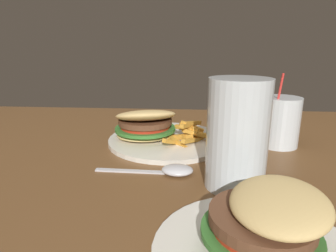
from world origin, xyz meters
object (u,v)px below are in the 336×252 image
at_px(meal_plate_far, 263,235).
at_px(spoon, 173,170).
at_px(juice_glass, 279,124).
at_px(meal_plate_near, 157,131).
at_px(beer_glass, 237,137).

bearing_deg(meal_plate_far, spoon, -62.57).
bearing_deg(meal_plate_far, juice_glass, -108.57).
height_order(meal_plate_near, juice_glass, juice_glass).
relative_size(juice_glass, spoon, 0.93).
height_order(meal_plate_near, spoon, meal_plate_near).
xyz_separation_m(meal_plate_near, beer_glass, (-0.15, 0.20, 0.05)).
height_order(spoon, meal_plate_far, meal_plate_far).
relative_size(beer_glass, spoon, 0.98).
relative_size(meal_plate_near, beer_glass, 1.61).
distance_m(beer_glass, juice_glass, 0.24).
distance_m(juice_glass, spoon, 0.29).
bearing_deg(meal_plate_far, beer_glass, -88.87).
relative_size(meal_plate_near, juice_glass, 1.69).
height_order(meal_plate_near, meal_plate_far, meal_plate_near).
distance_m(juice_glass, meal_plate_far, 0.39).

